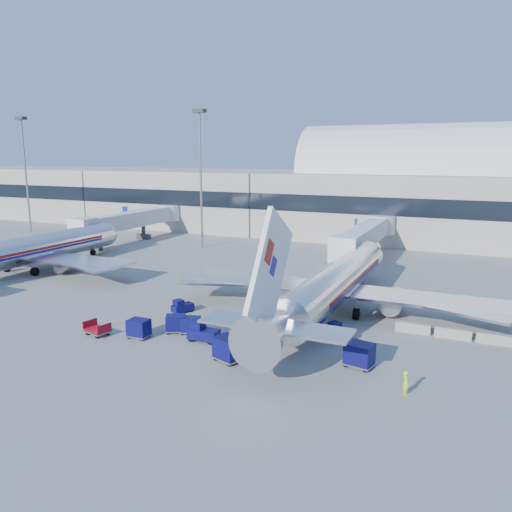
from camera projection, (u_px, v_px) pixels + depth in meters
The scene contains 21 objects.
ground at pixel (222, 313), 49.48m from camera, with size 260.00×260.00×0.00m, color gray.
terminal at pixel (292, 193), 103.40m from camera, with size 170.00×28.15×21.00m.
airliner_main at pixel (333, 284), 48.84m from camera, with size 32.00×37.26×12.07m.
airliner_mid at pixel (25, 251), 65.96m from camera, with size 32.00×37.26×12.07m.
jetbridge_near at pixel (367, 234), 73.06m from camera, with size 4.40×27.50×6.25m.
jetbridge_mid at pixel (135, 219), 90.17m from camera, with size 4.40×27.50×6.25m.
mast_far_west at pixel (24, 158), 97.72m from camera, with size 2.00×1.20×22.60m.
mast_west at pixel (200, 158), 81.42m from camera, with size 2.00×1.20×22.60m.
barrier_near at pixel (413, 328), 43.84m from camera, with size 3.00×0.55×0.90m, color #9E9E96.
barrier_mid at pixel (453, 333), 42.50m from camera, with size 3.00×0.55×0.90m, color #9E9E96.
barrier_far at pixel (496, 339), 41.15m from camera, with size 3.00×0.55×0.90m, color #9E9E96.
tug_lead at pixel (203, 332), 41.88m from camera, with size 2.63×1.38×1.69m.
tug_right at pixel (338, 332), 42.26m from camera, with size 2.44×1.97×1.42m.
tug_left at pixel (182, 306), 49.43m from camera, with size 1.83×2.37×1.38m.
cart_train_a at pixel (191, 325), 43.62m from camera, with size 1.96×1.68×1.48m.
cart_train_b at pixel (176, 323), 43.92m from camera, with size 2.18×2.02×1.55m.
cart_train_c at pixel (139, 328), 42.61m from camera, with size 1.86×1.44×1.61m.
cart_solo_near at pixel (228, 348), 37.75m from camera, with size 2.55×2.25×1.88m.
cart_solo_far at pixel (359, 354), 36.69m from camera, with size 2.32×1.93×1.82m.
cart_open_red at pixel (98, 330), 43.31m from camera, with size 2.42×1.94×0.57m.
ramp_worker at pixel (406, 383), 32.43m from camera, with size 0.60×0.39×1.64m, color #A2ED19.
Camera 1 is at (22.78, -41.66, 15.40)m, focal length 35.00 mm.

